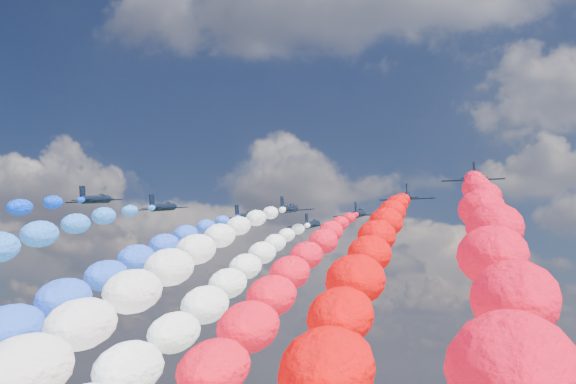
# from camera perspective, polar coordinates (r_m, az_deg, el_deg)

# --- Properties ---
(jet_0) EXTENTS (10.25, 13.71, 5.66)m
(jet_0) POSITION_cam_1_polar(r_m,az_deg,el_deg) (142.17, -14.03, -0.54)
(jet_0) COLOR black
(jet_1) EXTENTS (10.54, 13.92, 5.66)m
(jet_1) POSITION_cam_1_polar(r_m,az_deg,el_deg) (146.42, -9.23, -1.11)
(jet_1) COLOR black
(jet_2) EXTENTS (10.60, 13.95, 5.66)m
(jet_2) POSITION_cam_1_polar(r_m,az_deg,el_deg) (153.78, -3.19, -1.83)
(jet_2) COLOR black
(trail_2) EXTENTS (6.39, 125.68, 50.78)m
(trail_2) POSITION_cam_1_polar(r_m,az_deg,el_deg) (90.40, -14.81, -8.60)
(trail_2) COLOR blue
(jet_3) EXTENTS (10.28, 13.73, 5.66)m
(jet_3) POSITION_cam_1_polar(r_m,az_deg,el_deg) (146.22, 0.06, -1.27)
(jet_3) COLOR black
(trail_3) EXTENTS (6.39, 125.68, 50.78)m
(trail_3) POSITION_cam_1_polar(r_m,az_deg,el_deg) (81.26, -10.14, -8.39)
(trail_3) COLOR white
(jet_4) EXTENTS (10.36, 13.79, 5.66)m
(jet_4) POSITION_cam_1_polar(r_m,az_deg,el_deg) (161.80, 1.80, -2.40)
(jet_4) COLOR black
(trail_4) EXTENTS (6.39, 125.68, 50.78)m
(trail_4) POSITION_cam_1_polar(r_m,az_deg,el_deg) (96.22, -5.57, -9.20)
(trail_4) COLOR white
(jet_5) EXTENTS (9.78, 13.37, 5.66)m
(jet_5) POSITION_cam_1_polar(r_m,az_deg,el_deg) (151.40, 5.28, -1.61)
(jet_5) COLOR black
(trail_5) EXTENTS (6.39, 125.68, 50.78)m
(trail_5) POSITION_cam_1_polar(r_m,az_deg,el_deg) (84.63, -0.25, -8.76)
(trail_5) COLOR #FB0C23
(jet_6) EXTENTS (10.25, 13.71, 5.66)m
(jet_6) POSITION_cam_1_polar(r_m,az_deg,el_deg) (137.93, 8.83, -0.40)
(jet_6) COLOR black
(trail_6) EXTENTS (6.39, 125.68, 50.78)m
(trail_6) POSITION_cam_1_polar(r_m,az_deg,el_deg) (70.24, 5.67, -7.84)
(trail_6) COLOR red
(jet_7) EXTENTS (10.35, 13.78, 5.66)m
(jet_7) POSITION_cam_1_polar(r_m,az_deg,el_deg) (126.10, 13.45, 0.99)
(jet_7) COLOR black
(trail_7) EXTENTS (6.39, 125.68, 50.78)m
(trail_7) POSITION_cam_1_polar(r_m,az_deg,el_deg) (57.92, 15.14, -6.39)
(trail_7) COLOR red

